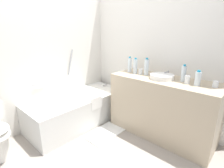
% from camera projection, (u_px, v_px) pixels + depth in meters
% --- Properties ---
extents(ground_plane, '(3.68, 3.68, 0.00)m').
position_uv_depth(ground_plane, '(91.00, 154.00, 2.19)').
color(ground_plane, '#9E9389').
extents(wall_back_tiled, '(3.08, 0.10, 2.34)m').
position_uv_depth(wall_back_tiled, '(37.00, 55.00, 2.62)').
color(wall_back_tiled, silver).
rests_on(wall_back_tiled, ground_plane).
extents(wall_right_mirror, '(0.10, 2.72, 2.34)m').
position_uv_depth(wall_right_mirror, '(151.00, 54.00, 2.82)').
color(wall_right_mirror, silver).
rests_on(wall_right_mirror, ground_plane).
extents(bathtub, '(1.69, 0.75, 1.22)m').
position_uv_depth(bathtub, '(78.00, 108.00, 2.90)').
color(bathtub, silver).
rests_on(bathtub, ground_plane).
extents(vanity_counter, '(0.60, 1.52, 0.88)m').
position_uv_depth(vanity_counter, '(161.00, 107.00, 2.51)').
color(vanity_counter, tan).
rests_on(vanity_counter, ground_plane).
extents(sink_basin, '(0.33, 0.33, 0.06)m').
position_uv_depth(sink_basin, '(162.00, 77.00, 2.37)').
color(sink_basin, white).
rests_on(sink_basin, vanity_counter).
extents(sink_faucet, '(0.13, 0.15, 0.08)m').
position_uv_depth(sink_faucet, '(168.00, 74.00, 2.50)').
color(sink_faucet, '#AFAFB4').
rests_on(sink_faucet, vanity_counter).
extents(water_bottle_0, '(0.06, 0.06, 0.25)m').
position_uv_depth(water_bottle_0, '(130.00, 65.00, 2.76)').
color(water_bottle_0, silver).
rests_on(water_bottle_0, vanity_counter).
extents(water_bottle_1, '(0.07, 0.07, 0.19)m').
position_uv_depth(water_bottle_1, '(198.00, 79.00, 2.05)').
color(water_bottle_1, silver).
rests_on(water_bottle_1, vanity_counter).
extents(water_bottle_2, '(0.07, 0.07, 0.26)m').
position_uv_depth(water_bottle_2, '(146.00, 67.00, 2.56)').
color(water_bottle_2, silver).
rests_on(water_bottle_2, vanity_counter).
extents(water_bottle_3, '(0.06, 0.06, 0.23)m').
position_uv_depth(water_bottle_3, '(184.00, 74.00, 2.23)').
color(water_bottle_3, silver).
rests_on(water_bottle_3, vanity_counter).
extents(water_bottle_4, '(0.06, 0.06, 0.25)m').
position_uv_depth(water_bottle_4, '(135.00, 66.00, 2.65)').
color(water_bottle_4, silver).
rests_on(water_bottle_4, vanity_counter).
extents(drinking_glass_0, '(0.06, 0.06, 0.10)m').
position_uv_depth(drinking_glass_0, '(187.00, 80.00, 2.14)').
color(drinking_glass_0, white).
rests_on(drinking_glass_0, vanity_counter).
extents(drinking_glass_1, '(0.06, 0.06, 0.09)m').
position_uv_depth(drinking_glass_1, '(140.00, 71.00, 2.62)').
color(drinking_glass_1, white).
rests_on(drinking_glass_1, vanity_counter).
extents(drinking_glass_2, '(0.07, 0.07, 0.08)m').
position_uv_depth(drinking_glass_2, '(216.00, 84.00, 2.00)').
color(drinking_glass_2, white).
rests_on(drinking_glass_2, vanity_counter).
extents(bath_mat, '(0.60, 0.37, 0.01)m').
position_uv_depth(bath_mat, '(105.00, 133.00, 2.63)').
color(bath_mat, white).
rests_on(bath_mat, ground_plane).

